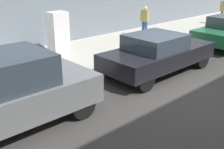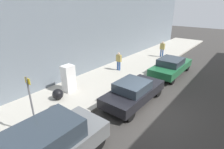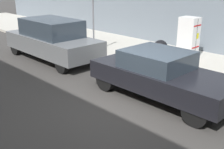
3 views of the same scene
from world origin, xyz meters
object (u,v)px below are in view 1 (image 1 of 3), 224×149
at_px(pedestrian_walking_far, 224,9).
at_px(parked_sedan_dark, 158,53).
at_px(trash_bag, 39,53).
at_px(pedestrian_standing_near, 145,19).
at_px(discarded_refrigerator, 58,33).

distance_m(pedestrian_walking_far, parked_sedan_dark, 9.90).
distance_m(trash_bag, parked_sedan_dark, 4.42).
height_order(trash_bag, pedestrian_standing_near, pedestrian_standing_near).
relative_size(trash_bag, parked_sedan_dark, 0.15).
distance_m(discarded_refrigerator, pedestrian_standing_near, 5.02).
relative_size(pedestrian_walking_far, parked_sedan_dark, 0.38).
bearing_deg(trash_bag, parked_sedan_dark, 36.61).
xyz_separation_m(pedestrian_walking_far, pedestrian_standing_near, (-1.16, -6.06, -0.07)).
bearing_deg(pedestrian_walking_far, trash_bag, -19.58).
xyz_separation_m(pedestrian_walking_far, parked_sedan_dark, (2.50, -9.57, -0.37)).
bearing_deg(pedestrian_standing_near, discarded_refrigerator, -114.76).
relative_size(discarded_refrigerator, pedestrian_walking_far, 1.04).
relative_size(trash_bag, pedestrian_standing_near, 0.42).
distance_m(discarded_refrigerator, trash_bag, 1.30).
relative_size(discarded_refrigerator, parked_sedan_dark, 0.39).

